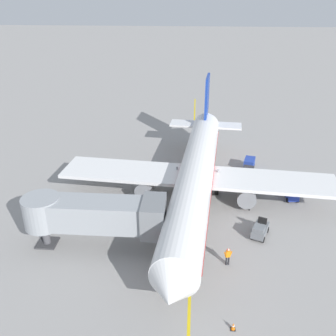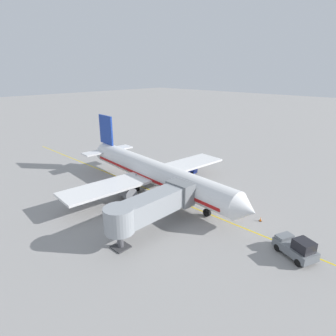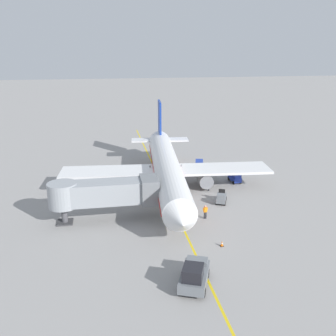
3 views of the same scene
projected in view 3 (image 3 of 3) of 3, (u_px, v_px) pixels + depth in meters
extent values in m
plane|color=gray|center=(163.00, 185.00, 56.81)|extent=(400.00, 400.00, 0.00)
cube|color=gold|center=(163.00, 185.00, 56.81)|extent=(0.24, 80.00, 0.01)
cylinder|color=white|center=(167.00, 168.00, 54.10)|extent=(6.49, 32.20, 3.70)
cube|color=red|center=(167.00, 171.00, 54.24)|extent=(6.30, 29.65, 0.44)
cone|color=white|center=(182.00, 221.00, 37.77)|extent=(3.82, 2.71, 3.63)
cone|color=white|center=(159.00, 138.00, 70.53)|extent=(3.38, 3.06, 3.14)
cube|color=black|center=(180.00, 207.00, 39.28)|extent=(2.86, 1.34, 0.60)
cube|color=white|center=(166.00, 170.00, 55.25)|extent=(30.34, 7.81, 0.36)
cylinder|color=gray|center=(205.00, 179.00, 55.32)|extent=(2.27, 3.36, 2.00)
cylinder|color=gray|center=(128.00, 181.00, 54.41)|extent=(2.27, 3.36, 2.00)
cube|color=#193899|center=(160.00, 117.00, 66.95)|extent=(0.70, 4.41, 5.50)
cube|color=white|center=(160.00, 140.00, 67.99)|extent=(10.19, 3.47, 0.24)
cylinder|color=black|center=(175.00, 220.00, 44.29)|extent=(0.54, 1.14, 1.10)
cylinder|color=gray|center=(175.00, 207.00, 43.83)|extent=(0.24, 0.24, 2.00)
cylinder|color=black|center=(181.00, 181.00, 57.02)|extent=(0.54, 1.14, 1.10)
cylinder|color=gray|center=(181.00, 171.00, 56.55)|extent=(0.24, 0.24, 2.00)
cylinder|color=black|center=(150.00, 182.00, 56.64)|extent=(0.54, 1.14, 1.10)
cylinder|color=gray|center=(150.00, 172.00, 56.17)|extent=(0.24, 0.24, 2.00)
cube|color=#93999E|center=(110.00, 192.00, 44.63)|extent=(10.74, 2.80, 2.60)
cube|color=slate|center=(149.00, 190.00, 45.38)|extent=(2.00, 3.50, 2.99)
cylinder|color=#93999E|center=(63.00, 195.00, 43.74)|extent=(3.36, 3.36, 2.86)
cylinder|color=#4C4C51|center=(64.00, 214.00, 44.46)|extent=(0.70, 0.70, 2.19)
cube|color=#38383A|center=(65.00, 222.00, 44.77)|extent=(1.80, 1.80, 0.16)
cube|color=slate|center=(194.00, 277.00, 32.85)|extent=(3.68, 4.90, 0.90)
cube|color=black|center=(193.00, 273.00, 31.62)|extent=(2.22, 2.33, 1.10)
cube|color=slate|center=(197.00, 261.00, 34.09)|extent=(2.15, 1.72, 0.36)
cylinder|color=black|center=(186.00, 271.00, 34.50)|extent=(0.62, 0.87, 0.80)
cylinder|color=black|center=(207.00, 273.00, 34.14)|extent=(0.62, 0.87, 0.80)
cylinder|color=black|center=(181.00, 290.00, 31.83)|extent=(0.62, 0.87, 0.80)
cylinder|color=black|center=(203.00, 292.00, 31.47)|extent=(0.62, 0.87, 0.80)
cube|color=slate|center=(221.00, 198.00, 50.41)|extent=(2.05, 2.77, 0.70)
cube|color=slate|center=(221.00, 196.00, 49.59)|extent=(1.34, 1.36, 0.44)
cube|color=black|center=(222.00, 191.00, 50.85)|extent=(0.84, 0.46, 0.64)
cylinder|color=black|center=(221.00, 194.00, 50.09)|extent=(0.17, 0.27, 0.54)
cylinder|color=black|center=(225.00, 203.00, 49.59)|extent=(0.40, 0.59, 0.56)
cylinder|color=black|center=(216.00, 203.00, 49.81)|extent=(0.40, 0.59, 0.56)
cylinder|color=black|center=(226.00, 198.00, 51.22)|extent=(0.40, 0.59, 0.56)
cylinder|color=black|center=(218.00, 198.00, 51.44)|extent=(0.40, 0.59, 0.56)
cube|color=#1E339E|center=(235.00, 178.00, 58.03)|extent=(1.43, 2.60, 0.70)
cube|color=#1E339E|center=(237.00, 176.00, 57.22)|extent=(1.11, 1.14, 0.44)
cube|color=black|center=(233.00, 173.00, 58.45)|extent=(0.85, 0.24, 0.64)
cylinder|color=black|center=(235.00, 174.00, 57.71)|extent=(0.10, 0.27, 0.54)
cylinder|color=black|center=(240.00, 182.00, 57.46)|extent=(0.25, 0.58, 0.56)
cylinder|color=black|center=(234.00, 183.00, 57.19)|extent=(0.25, 0.58, 0.56)
cylinder|color=black|center=(235.00, 178.00, 59.07)|extent=(0.25, 0.58, 0.56)
cylinder|color=black|center=(229.00, 179.00, 58.80)|extent=(0.25, 0.58, 0.56)
cube|color=#4C4C51|center=(205.00, 179.00, 58.18)|extent=(1.81, 2.46, 0.12)
cube|color=#999EA3|center=(205.00, 175.00, 58.00)|extent=(1.72, 2.33, 1.10)
cylinder|color=#4C4C51|center=(205.00, 183.00, 56.81)|extent=(0.24, 0.70, 0.07)
cylinder|color=black|center=(208.00, 183.00, 57.43)|extent=(0.21, 0.38, 0.36)
cylinder|color=black|center=(201.00, 182.00, 57.51)|extent=(0.21, 0.38, 0.36)
cylinder|color=black|center=(208.00, 179.00, 59.00)|extent=(0.21, 0.38, 0.36)
cylinder|color=black|center=(201.00, 179.00, 59.08)|extent=(0.21, 0.38, 0.36)
cube|color=#4C4C51|center=(200.00, 173.00, 61.18)|extent=(1.81, 2.46, 0.12)
cube|color=#2D2D33|center=(200.00, 169.00, 60.99)|extent=(1.72, 2.33, 1.10)
cylinder|color=#4C4C51|center=(200.00, 176.00, 59.80)|extent=(0.24, 0.70, 0.07)
cylinder|color=black|center=(204.00, 176.00, 60.43)|extent=(0.21, 0.38, 0.36)
cylinder|color=black|center=(197.00, 176.00, 60.51)|extent=(0.21, 0.38, 0.36)
cylinder|color=black|center=(204.00, 173.00, 61.99)|extent=(0.21, 0.38, 0.36)
cylinder|color=black|center=(197.00, 172.00, 62.08)|extent=(0.21, 0.38, 0.36)
cube|color=#4C4C51|center=(199.00, 167.00, 63.99)|extent=(1.81, 2.46, 0.12)
cube|color=#233D9E|center=(199.00, 164.00, 63.80)|extent=(1.72, 2.33, 1.10)
cylinder|color=#4C4C51|center=(199.00, 170.00, 62.61)|extent=(0.24, 0.70, 0.07)
cylinder|color=black|center=(202.00, 170.00, 63.23)|extent=(0.21, 0.38, 0.36)
cylinder|color=black|center=(196.00, 170.00, 63.32)|extent=(0.21, 0.38, 0.36)
cylinder|color=black|center=(202.00, 167.00, 64.80)|extent=(0.21, 0.38, 0.36)
cylinder|color=black|center=(196.00, 167.00, 64.89)|extent=(0.21, 0.38, 0.36)
cylinder|color=#232328|center=(232.00, 173.00, 61.09)|extent=(0.15, 0.15, 0.85)
cylinder|color=#232328|center=(233.00, 173.00, 61.16)|extent=(0.15, 0.15, 0.85)
cube|color=yellow|center=(233.00, 168.00, 60.91)|extent=(0.42, 0.32, 0.60)
cylinder|color=yellow|center=(232.00, 169.00, 60.83)|extent=(0.24, 0.14, 0.57)
cylinder|color=yellow|center=(234.00, 169.00, 61.01)|extent=(0.24, 0.14, 0.57)
sphere|color=tan|center=(233.00, 166.00, 60.78)|extent=(0.22, 0.22, 0.22)
cube|color=red|center=(233.00, 166.00, 60.77)|extent=(0.28, 0.14, 0.10)
cylinder|color=#232328|center=(208.00, 187.00, 54.79)|extent=(0.15, 0.15, 0.85)
cylinder|color=#232328|center=(209.00, 188.00, 54.60)|extent=(0.15, 0.15, 0.85)
cube|color=yellow|center=(209.00, 183.00, 54.47)|extent=(0.26, 0.39, 0.60)
cylinder|color=yellow|center=(208.00, 183.00, 54.72)|extent=(0.10, 0.23, 0.57)
cylinder|color=yellow|center=(209.00, 184.00, 54.26)|extent=(0.10, 0.23, 0.57)
sphere|color=beige|center=(209.00, 180.00, 54.34)|extent=(0.22, 0.22, 0.22)
cube|color=red|center=(209.00, 180.00, 54.34)|extent=(0.09, 0.27, 0.10)
cylinder|color=#232328|center=(204.00, 215.00, 45.75)|extent=(0.15, 0.15, 0.85)
cylinder|color=#232328|center=(206.00, 215.00, 45.82)|extent=(0.15, 0.15, 0.85)
cube|color=orange|center=(205.00, 210.00, 45.56)|extent=(0.42, 0.31, 0.60)
cylinder|color=orange|center=(203.00, 210.00, 45.49)|extent=(0.24, 0.13, 0.57)
cylinder|color=orange|center=(207.00, 210.00, 45.67)|extent=(0.24, 0.13, 0.57)
sphere|color=beige|center=(205.00, 206.00, 45.43)|extent=(0.22, 0.22, 0.22)
cube|color=red|center=(205.00, 206.00, 45.43)|extent=(0.27, 0.13, 0.10)
cube|color=black|center=(222.00, 246.00, 39.55)|extent=(0.36, 0.36, 0.04)
cone|color=orange|center=(222.00, 243.00, 39.46)|extent=(0.30, 0.30, 0.55)
cylinder|color=white|center=(222.00, 243.00, 39.45)|extent=(0.21, 0.21, 0.06)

